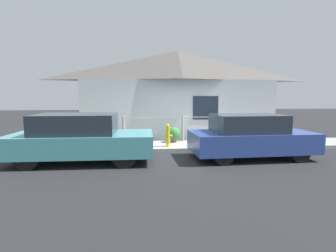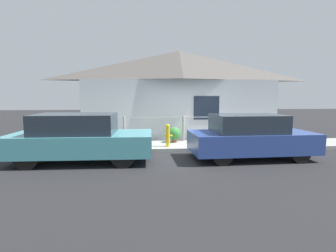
{
  "view_description": "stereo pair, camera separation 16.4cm",
  "coord_description": "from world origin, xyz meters",
  "px_view_note": "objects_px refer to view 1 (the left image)",
  "views": [
    {
      "loc": [
        -1.66,
        -8.96,
        1.96
      ],
      "look_at": [
        -0.74,
        0.3,
        0.9
      ],
      "focal_mm": 28.0,
      "sensor_mm": 36.0,
      "label": 1
    },
    {
      "loc": [
        -1.5,
        -8.97,
        1.96
      ],
      "look_at": [
        -0.74,
        0.3,
        0.9
      ],
      "focal_mm": 28.0,
      "sensor_mm": 36.0,
      "label": 2
    }
  ],
  "objects_px": {
    "car_right": "(250,137)",
    "potted_plant_by_fence": "(85,136)",
    "fire_hydrant": "(168,135)",
    "potted_plant_near_hydrant": "(174,134)",
    "car_left": "(81,138)"
  },
  "relations": [
    {
      "from": "potted_plant_near_hydrant",
      "to": "potted_plant_by_fence",
      "type": "bearing_deg",
      "value": -176.22
    },
    {
      "from": "car_left",
      "to": "car_right",
      "type": "xyz_separation_m",
      "value": [
        5.22,
        -0.0,
        -0.03
      ]
    },
    {
      "from": "potted_plant_near_hydrant",
      "to": "potted_plant_by_fence",
      "type": "distance_m",
      "value": 3.4
    },
    {
      "from": "car_right",
      "to": "potted_plant_near_hydrant",
      "type": "distance_m",
      "value": 3.21
    },
    {
      "from": "car_left",
      "to": "potted_plant_by_fence",
      "type": "bearing_deg",
      "value": 99.13
    },
    {
      "from": "potted_plant_by_fence",
      "to": "fire_hydrant",
      "type": "bearing_deg",
      "value": -11.89
    },
    {
      "from": "potted_plant_by_fence",
      "to": "car_left",
      "type": "bearing_deg",
      "value": -81.56
    },
    {
      "from": "car_right",
      "to": "potted_plant_by_fence",
      "type": "height_order",
      "value": "car_right"
    },
    {
      "from": "car_right",
      "to": "potted_plant_near_hydrant",
      "type": "height_order",
      "value": "car_right"
    },
    {
      "from": "potted_plant_near_hydrant",
      "to": "potted_plant_by_fence",
      "type": "relative_size",
      "value": 0.98
    },
    {
      "from": "car_left",
      "to": "potted_plant_by_fence",
      "type": "height_order",
      "value": "car_left"
    },
    {
      "from": "fire_hydrant",
      "to": "potted_plant_near_hydrant",
      "type": "distance_m",
      "value": 0.94
    },
    {
      "from": "car_right",
      "to": "fire_hydrant",
      "type": "relative_size",
      "value": 4.68
    },
    {
      "from": "car_left",
      "to": "fire_hydrant",
      "type": "distance_m",
      "value": 3.14
    },
    {
      "from": "car_right",
      "to": "potted_plant_near_hydrant",
      "type": "xyz_separation_m",
      "value": [
        -2.14,
        2.38,
        -0.22
      ]
    }
  ]
}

